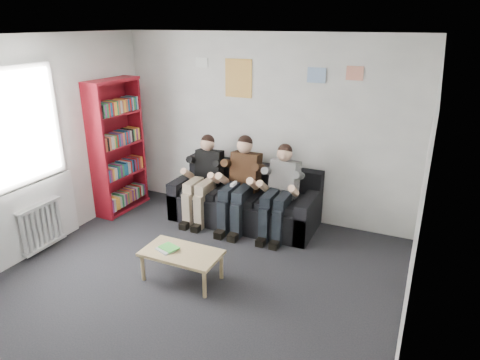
# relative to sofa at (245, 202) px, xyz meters

# --- Properties ---
(room_shell) EXTENTS (5.00, 5.00, 5.00)m
(room_shell) POSITION_rel_sofa_xyz_m (0.11, -2.09, 1.05)
(room_shell) COLOR black
(room_shell) RESTS_ON ground
(sofa) EXTENTS (2.14, 0.87, 0.83)m
(sofa) POSITION_rel_sofa_xyz_m (0.00, 0.00, 0.00)
(sofa) COLOR black
(sofa) RESTS_ON ground
(bookshelf) EXTENTS (0.31, 0.92, 2.04)m
(bookshelf) POSITION_rel_sofa_xyz_m (-1.96, -0.39, 0.72)
(bookshelf) COLOR maroon
(bookshelf) RESTS_ON ground
(coffee_table) EXTENTS (0.90, 0.50, 0.36)m
(coffee_table) POSITION_rel_sofa_xyz_m (-0.03, -1.73, 0.02)
(coffee_table) COLOR tan
(coffee_table) RESTS_ON ground
(game_cases) EXTENTS (0.23, 0.19, 0.03)m
(game_cases) POSITION_rel_sofa_xyz_m (-0.20, -1.76, 0.08)
(game_cases) COLOR silver
(game_cases) RESTS_ON coffee_table
(person_left) EXTENTS (0.39, 0.83, 1.28)m
(person_left) POSITION_rel_sofa_xyz_m (-0.60, -0.20, 0.34)
(person_left) COLOR black
(person_left) RESTS_ON sofa
(person_middle) EXTENTS (0.41, 0.88, 1.33)m
(person_middle) POSITION_rel_sofa_xyz_m (-0.00, -0.20, 0.36)
(person_middle) COLOR #482B18
(person_middle) RESTS_ON sofa
(person_right) EXTENTS (0.38, 0.82, 1.28)m
(person_right) POSITION_rel_sofa_xyz_m (0.60, -0.20, 0.34)
(person_right) COLOR silver
(person_right) RESTS_ON sofa
(radiator) EXTENTS (0.10, 0.64, 0.60)m
(radiator) POSITION_rel_sofa_xyz_m (-2.04, -1.89, 0.05)
(radiator) COLOR white
(radiator) RESTS_ON ground
(window) EXTENTS (0.05, 1.30, 2.36)m
(window) POSITION_rel_sofa_xyz_m (-2.11, -1.89, 0.73)
(window) COLOR white
(window) RESTS_ON room_shell
(poster_large) EXTENTS (0.42, 0.01, 0.55)m
(poster_large) POSITION_rel_sofa_xyz_m (-0.29, 0.39, 1.75)
(poster_large) COLOR #E7DA51
(poster_large) RESTS_ON room_shell
(poster_blue) EXTENTS (0.25, 0.01, 0.20)m
(poster_blue) POSITION_rel_sofa_xyz_m (0.86, 0.39, 1.85)
(poster_blue) COLOR #4592EA
(poster_blue) RESTS_ON room_shell
(poster_pink) EXTENTS (0.22, 0.01, 0.18)m
(poster_pink) POSITION_rel_sofa_xyz_m (1.36, 0.39, 1.90)
(poster_pink) COLOR #D34295
(poster_pink) RESTS_ON room_shell
(poster_sign) EXTENTS (0.20, 0.01, 0.14)m
(poster_sign) POSITION_rel_sofa_xyz_m (-0.89, 0.39, 1.95)
(poster_sign) COLOR white
(poster_sign) RESTS_ON room_shell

